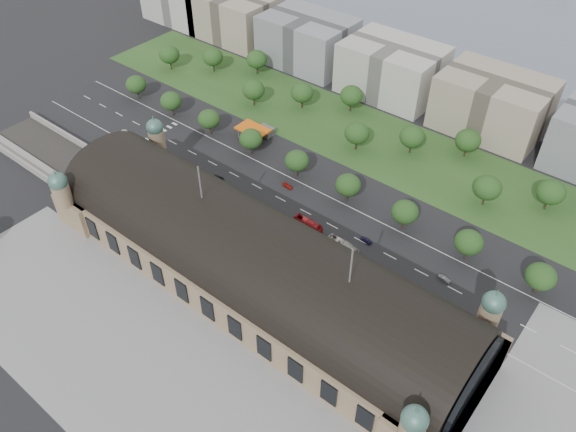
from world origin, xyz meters
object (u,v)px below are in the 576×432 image
Objects in this scene: parked_car_5 at (210,189)px; bus_east at (343,248)px; traffic_car_2 at (217,178)px; parked_car_4 at (207,197)px; traffic_car_6 at (491,306)px; parked_car_1 at (141,159)px; bus_west at (308,224)px; parked_car_0 at (186,175)px; traffic_car_4 at (366,240)px; traffic_car_0 at (125,131)px; traffic_car_1 at (153,131)px; traffic_car_3 at (288,186)px; traffic_car_5 at (444,279)px; parked_car_3 at (187,185)px; petrol_station at (260,130)px; bus_mid at (342,244)px; parked_car_2 at (165,173)px; parked_car_6 at (217,202)px.

parked_car_5 is 0.45× the size of bus_east.
traffic_car_2 is 11.92m from parked_car_4.
parked_car_1 is (-143.97, -17.51, 0.09)m from traffic_car_6.
bus_west is (39.60, 11.00, 0.93)m from parked_car_4.
parked_car_5 is 58.75m from bus_east.
traffic_car_4 is at bearing 66.49° from parked_car_0.
traffic_car_0 is at bearing -147.77° from parked_car_1.
traffic_car_1 is 36.77m from parked_car_0.
parked_car_5 is at bearing 136.66° from traffic_car_3.
bus_east reaches higher than parked_car_1.
traffic_car_5 is at bearing 87.56° from traffic_car_2.
traffic_car_4 is 1.10× the size of parked_car_3.
traffic_car_6 is 66.67m from bus_west.
petrol_station is 40.52m from parked_car_0.
parked_car_3 is at bearing -88.99° from traffic_car_6.
parked_car_1 is at bearing 98.79° from bus_mid.
parked_car_1 reaches higher than traffic_car_5.
parked_car_2 is (-129.54, -17.51, -0.01)m from traffic_car_6.
petrol_station is 3.23× the size of traffic_car_5.
traffic_car_4 is 21.33m from bus_west.
traffic_car_3 reaches higher than traffic_car_0.
traffic_car_1 is 58.01m from parked_car_6.
parked_car_0 reaches higher than traffic_car_1.
traffic_car_2 is 1.09× the size of parked_car_0.
traffic_car_4 is (119.84, 8.58, 0.12)m from traffic_car_0.
traffic_car_4 is 9.14m from bus_mid.
bus_east reaches higher than parked_car_6.
traffic_car_3 is 1.03× the size of parked_car_2.
traffic_car_1 is at bearing -144.63° from parked_car_4.
bus_mid reaches higher than traffic_car_5.
bus_west is 1.01× the size of bus_east.
parked_car_6 reaches higher than traffic_car_4.
petrol_station is 59.57m from traffic_car_0.
parked_car_3 is (-6.05, -10.58, -0.03)m from traffic_car_2.
bus_west is 15.13m from bus_mid.
bus_west is (55.30, 7.00, 0.83)m from parked_car_0.
parked_car_4 is 55.67m from bus_mid.
traffic_car_4 is (109.96, 0.99, -0.01)m from traffic_car_1.
parked_car_0 is at bearing -95.35° from petrol_station.
parked_car_5 reaches higher than parked_car_4.
traffic_car_2 is 0.45× the size of bus_east.
traffic_car_1 is at bearing -179.20° from parked_car_1.
bus_east is at bearing -87.66° from traffic_car_6.
parked_car_4 is at bearing -74.92° from petrol_station.
parked_car_5 is at bearing 100.96° from bus_west.
bus_mid reaches higher than traffic_car_4.
bus_mid reaches higher than parked_car_4.
traffic_car_0 is 57.97m from parked_car_5.
bus_east reaches higher than traffic_car_1.
parked_car_0 is (-3.77, -40.28, -2.17)m from petrol_station.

